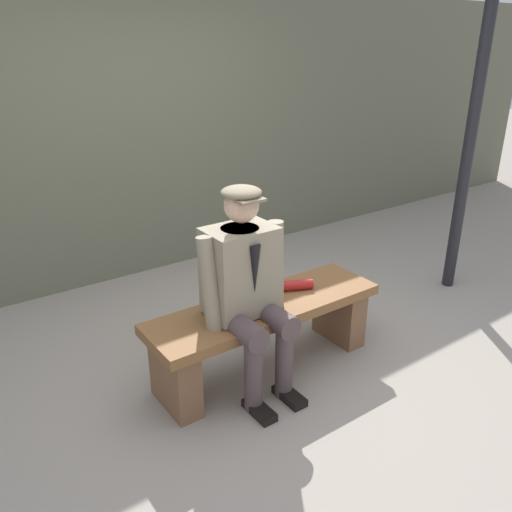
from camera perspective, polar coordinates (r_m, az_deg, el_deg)
The scene contains 6 objects.
ground_plane at distance 3.60m, azimuth 1.03°, elevation -12.18°, with size 30.00×30.00×0.00m, color gray.
bench at distance 3.42m, azimuth 1.07°, elevation -7.60°, with size 1.60×0.47×0.49m.
seated_man at distance 3.09m, azimuth -1.07°, elevation -2.94°, with size 0.58×0.63×1.30m.
rolled_magazine at distance 3.51m, azimuth 4.02°, elevation -3.24°, with size 0.07×0.07×0.28m, color #B21E1E.
stadium_wall at distance 4.85m, azimuth -13.94°, elevation 12.57°, with size 12.00×0.24×2.52m, color #62634D.
lamp_post at distance 4.61m, azimuth 23.25°, elevation 16.42°, with size 0.21×0.21×2.84m.
Camera 1 is at (1.76, 2.37, 2.06)m, focal length 36.32 mm.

